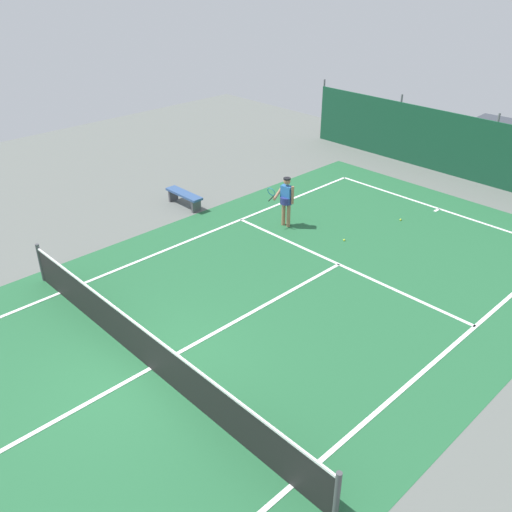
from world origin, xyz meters
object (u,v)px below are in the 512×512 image
(parked_car, at_px, (490,141))
(tennis_ball_midcourt, at_px, (401,220))
(tennis_player, at_px, (286,198))
(courtside_bench, at_px, (184,196))
(tennis_ball_by_sideline, at_px, (344,240))
(tennis_net, at_px, (149,350))

(parked_car, bearing_deg, tennis_ball_midcourt, 92.82)
(tennis_player, relative_size, courtside_bench, 1.03)
(tennis_ball_by_sideline, distance_m, courtside_bench, 5.84)
(tennis_ball_midcourt, relative_size, parked_car, 0.02)
(tennis_ball_by_sideline, bearing_deg, tennis_ball_midcourt, 81.12)
(tennis_ball_midcourt, bearing_deg, parked_car, 96.12)
(tennis_ball_by_sideline, xyz_separation_m, parked_car, (-0.43, 10.18, 0.81))
(tennis_player, relative_size, tennis_ball_by_sideline, 24.85)
(tennis_net, distance_m, courtside_bench, 8.55)
(tennis_ball_midcourt, bearing_deg, tennis_ball_by_sideline, -98.88)
(tennis_ball_by_sideline, xyz_separation_m, courtside_bench, (-5.51, -1.89, 0.34))
(parked_car, bearing_deg, tennis_player, 78.45)
(tennis_net, bearing_deg, tennis_ball_by_sideline, 95.95)
(tennis_player, bearing_deg, courtside_bench, 15.42)
(tennis_player, relative_size, tennis_ball_midcourt, 24.85)
(tennis_net, xyz_separation_m, courtside_bench, (-6.31, 5.77, -0.14))
(tennis_net, bearing_deg, courtside_bench, 137.57)
(tennis_player, bearing_deg, parked_car, -104.07)
(tennis_net, height_order, tennis_ball_midcourt, tennis_net)
(tennis_ball_midcourt, relative_size, tennis_ball_by_sideline, 1.00)
(tennis_net, relative_size, courtside_bench, 6.33)
(tennis_net, xyz_separation_m, tennis_player, (-2.79, 7.14, 0.45))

